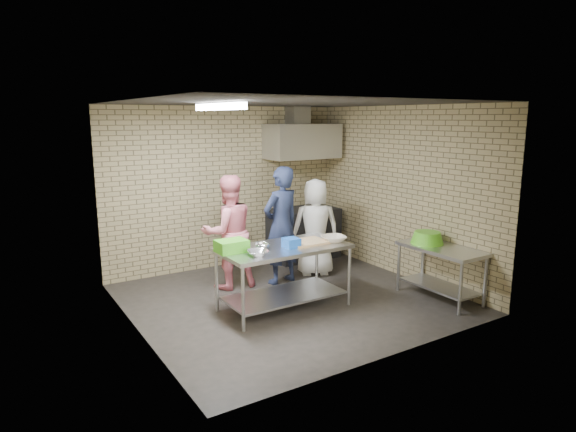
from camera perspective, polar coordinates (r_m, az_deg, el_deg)
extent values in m
plane|color=black|center=(7.06, 0.18, -9.56)|extent=(4.20, 4.20, 0.00)
plane|color=black|center=(6.59, 0.20, 12.93)|extent=(4.20, 4.20, 0.00)
cube|color=#96875D|center=(8.43, -7.14, 3.30)|extent=(4.20, 0.06, 2.70)
cube|color=#96875D|center=(5.15, 12.22, -2.00)|extent=(4.20, 0.06, 2.70)
cube|color=#96875D|center=(5.86, -17.41, -0.67)|extent=(0.06, 4.00, 2.70)
cube|color=#96875D|center=(8.00, 12.99, 2.67)|extent=(0.06, 4.00, 2.70)
cube|color=#AFB1B6|center=(6.61, -0.46, -7.09)|extent=(1.71, 0.85, 0.85)
cube|color=silver|center=(7.28, 17.13, -6.29)|extent=(0.60, 1.20, 0.75)
cube|color=black|center=(8.95, 1.81, -2.01)|extent=(1.20, 0.70, 0.90)
cube|color=silver|center=(8.76, 1.69, 8.61)|extent=(1.30, 0.60, 0.60)
cube|color=#A5A8AD|center=(8.88, 1.16, 11.55)|extent=(0.35, 0.30, 0.30)
cube|color=#3F2B19|center=(9.10, 2.59, 7.57)|extent=(0.80, 0.20, 0.04)
cube|color=white|center=(6.11, -7.92, 12.39)|extent=(0.10, 1.25, 0.08)
cube|color=green|center=(6.24, -6.53, -3.46)|extent=(0.38, 0.28, 0.15)
cube|color=#174EB1|center=(6.42, 0.39, -3.11)|extent=(0.19, 0.19, 0.12)
cube|color=tan|center=(6.65, 2.19, -3.02)|extent=(0.52, 0.40, 0.03)
imported|color=silver|center=(6.07, -3.49, -4.26)|extent=(0.32, 0.32, 0.07)
imported|color=silver|center=(6.37, -3.00, -3.50)|extent=(0.24, 0.24, 0.06)
imported|color=beige|center=(6.74, 5.27, -2.63)|extent=(0.39, 0.39, 0.08)
cylinder|color=#B22619|center=(8.95, 1.27, 8.22)|extent=(0.07, 0.07, 0.18)
cylinder|color=green|center=(9.18, 3.38, 8.19)|extent=(0.06, 0.06, 0.15)
imported|color=black|center=(7.50, -0.79, -1.10)|extent=(0.73, 0.55, 1.80)
imported|color=#DD7583|center=(7.36, -6.88, -1.86)|extent=(0.87, 0.70, 1.69)
imported|color=white|center=(7.93, 3.18, -1.30)|extent=(0.90, 0.78, 1.56)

